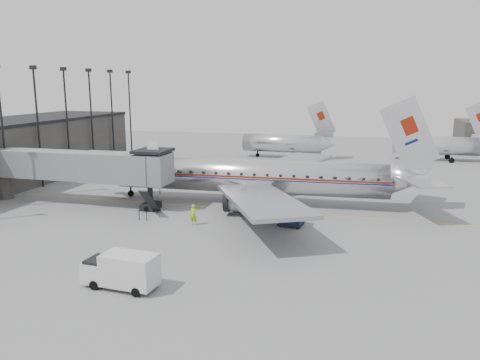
% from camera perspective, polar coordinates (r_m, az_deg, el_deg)
% --- Properties ---
extents(ground, '(160.00, 160.00, 0.00)m').
position_cam_1_polar(ground, '(44.02, -1.86, -5.59)').
color(ground, slate).
rests_on(ground, ground).
extents(apron_line, '(60.00, 0.15, 0.01)m').
position_cam_1_polar(apron_line, '(48.90, 3.56, -3.83)').
color(apron_line, gold).
rests_on(apron_line, ground).
extents(jet_bridge, '(21.00, 6.20, 7.10)m').
position_cam_1_polar(jet_bridge, '(53.30, -18.11, 1.50)').
color(jet_bridge, slate).
rests_on(jet_bridge, ground).
extents(floodlight_masts, '(0.90, 42.25, 15.25)m').
position_cam_1_polar(floodlight_masts, '(66.60, -21.84, 6.80)').
color(floodlight_masts, black).
rests_on(floodlight_masts, ground).
extents(distant_aircraft_near, '(16.39, 3.20, 10.26)m').
position_cam_1_polar(distant_aircraft_near, '(84.04, 5.31, 4.57)').
color(distant_aircraft_near, silver).
rests_on(distant_aircraft_near, ground).
extents(distant_aircraft_mid, '(16.39, 3.20, 10.26)m').
position_cam_1_polar(distant_aircraft_mid, '(87.64, 22.81, 4.00)').
color(distant_aircraft_mid, silver).
rests_on(distant_aircraft_mid, ground).
extents(airliner, '(37.93, 35.09, 11.99)m').
position_cam_1_polar(airliner, '(51.56, 1.84, 0.44)').
color(airliner, silver).
rests_on(airliner, ground).
extents(service_van, '(5.09, 2.26, 2.34)m').
position_cam_1_polar(service_van, '(31.78, -14.30, -10.56)').
color(service_van, silver).
rests_on(service_van, ground).
extents(baggage_cart_navy, '(2.43, 2.00, 1.73)m').
position_cam_1_polar(baggage_cart_navy, '(43.92, 6.25, -4.44)').
color(baggage_cart_navy, '#0D1635').
rests_on(baggage_cart_navy, ground).
extents(ramp_worker, '(0.74, 0.51, 1.97)m').
position_cam_1_polar(ramp_worker, '(44.19, -5.69, -4.24)').
color(ramp_worker, '#A0D418').
rests_on(ramp_worker, ground).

